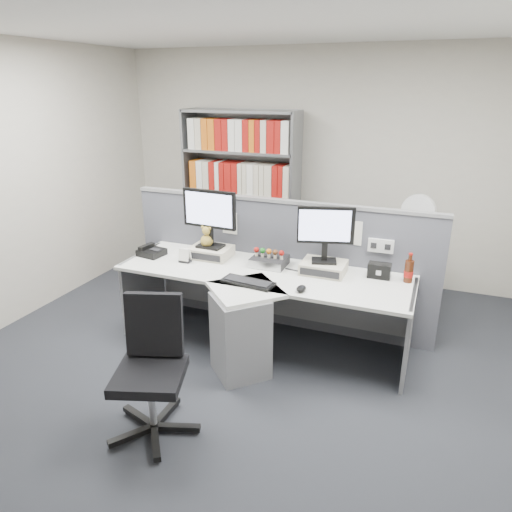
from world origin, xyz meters
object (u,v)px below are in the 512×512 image
at_px(desk_phone, 151,252).
at_px(filing_cabinet, 410,280).
at_px(monitor_right, 326,230).
at_px(speaker, 379,271).
at_px(mouse, 301,289).
at_px(shelving_unit, 241,196).
at_px(office_chair, 152,363).
at_px(monitor_left, 209,214).
at_px(keyboard, 248,282).
at_px(desk_fan, 418,215).
at_px(desk, 254,308).
at_px(cola_bottle, 409,271).
at_px(desktop_pc, 269,261).
at_px(desk_calendar, 185,257).

distance_m(desk_phone, filing_cabinet, 2.66).
relative_size(monitor_right, speaker, 2.57).
xyz_separation_m(mouse, shelving_unit, (-1.34, 1.92, 0.23)).
xyz_separation_m(shelving_unit, office_chair, (0.60, -2.96, -0.47)).
bearing_deg(monitor_left, keyboard, -39.16).
bearing_deg(desk_fan, office_chair, -120.84).
bearing_deg(speaker, filing_cabinet, 76.70).
xyz_separation_m(desk, monitor_right, (0.51, 0.38, 0.66)).
relative_size(keyboard, desk_phone, 1.83).
distance_m(desk, speaker, 1.12).
relative_size(monitor_left, cola_bottle, 2.17).
bearing_deg(speaker, mouse, -136.34).
distance_m(desk, shelving_unit, 2.12).
distance_m(monitor_right, shelving_unit, 2.04).
bearing_deg(keyboard, mouse, 2.46).
xyz_separation_m(desk, desk_fan, (1.20, 1.40, 0.60)).
bearing_deg(keyboard, desktop_pc, 87.31).
distance_m(monitor_right, mouse, 0.59).
relative_size(monitor_left, desk_phone, 2.17).
relative_size(mouse, shelving_unit, 0.06).
relative_size(cola_bottle, office_chair, 0.27).
bearing_deg(desk_calendar, desk, -12.68).
height_order(desk, filing_cabinet, desk).
bearing_deg(desk_phone, desktop_pc, 7.99).
bearing_deg(desk_phone, keyboard, -14.83).
relative_size(desk_phone, speaker, 1.32).
relative_size(desktop_pc, mouse, 2.60).
bearing_deg(monitor_right, cola_bottle, 4.74).
bearing_deg(monitor_left, shelving_unit, 101.82).
bearing_deg(desk_phone, desk, -10.54).
bearing_deg(monitor_right, desktop_pc, -179.10).
bearing_deg(speaker, monitor_left, -177.63).
height_order(monitor_right, office_chair, monitor_right).
bearing_deg(shelving_unit, filing_cabinet, -12.07).
xyz_separation_m(filing_cabinet, office_chair, (-1.50, -2.51, 0.15)).
height_order(monitor_left, desk_fan, monitor_left).
relative_size(desk, desk_fan, 4.59).
relative_size(monitor_left, desk_fan, 0.97).
xyz_separation_m(monitor_right, keyboard, (-0.52, -0.47, -0.38)).
relative_size(desk, cola_bottle, 10.26).
height_order(filing_cabinet, office_chair, office_chair).
bearing_deg(keyboard, speaker, 28.32).
xyz_separation_m(monitor_right, speaker, (0.47, 0.06, -0.33)).
height_order(cola_bottle, shelving_unit, shelving_unit).
height_order(keyboard, desk_fan, desk_fan).
height_order(monitor_left, office_chair, monitor_left).
distance_m(desk, monitor_right, 0.91).
bearing_deg(speaker, desktop_pc, -175.71).
bearing_deg(keyboard, desk, 78.96).
xyz_separation_m(desk_phone, office_chair, (0.85, -1.32, -0.25)).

